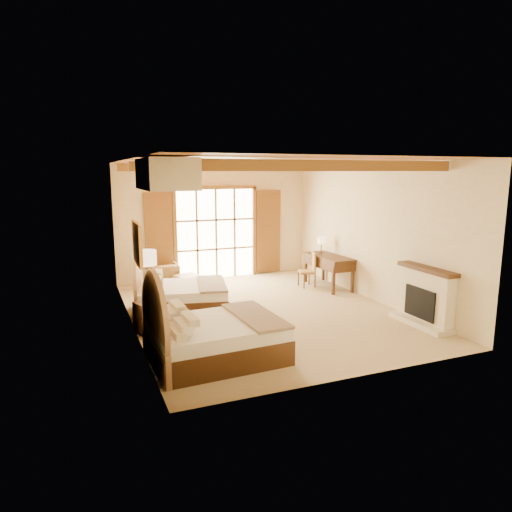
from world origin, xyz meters
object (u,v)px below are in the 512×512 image
bed_far (175,295)px  armchair (165,275)px  bed_near (207,336)px  nightstand (151,317)px  desk (328,270)px

bed_far → armchair: bed_far is taller
bed_near → bed_far: bearing=85.7°
nightstand → armchair: bearing=55.8°
nightstand → bed_near: bearing=-88.4°
bed_near → armchair: (0.27, 4.98, -0.09)m
bed_far → armchair: 2.27m
nightstand → armchair: size_ratio=0.86×
bed_far → nightstand: size_ratio=3.69×
bed_near → bed_far: size_ratio=0.97×
bed_near → bed_far: 2.73m
desk → armchair: bearing=156.1°
bed_near → desk: bearing=35.9°
bed_near → armchair: 4.99m
armchair → bed_far: bearing=84.3°
armchair → desk: desk is taller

